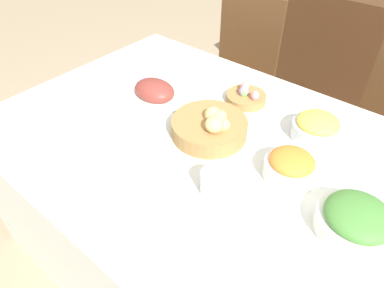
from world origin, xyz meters
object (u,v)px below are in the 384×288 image
(sideboard, at_px, (371,59))
(drinking_cup, at_px, (213,183))
(pineapple_bowl, at_px, (317,127))
(ham_platter, at_px, (155,92))
(butter_dish, at_px, (116,121))
(egg_basket, at_px, (246,96))
(fork, at_px, (85,165))
(knife, at_px, (152,213))
(dinner_plate, at_px, (116,187))
(green_salad_bowl, at_px, (357,220))
(chair_far_left, at_px, (237,71))
(spoon, at_px, (159,219))
(carrot_bowl, at_px, (291,166))
(bread_basket, at_px, (210,127))

(sideboard, bearing_deg, drinking_cup, -88.26)
(pineapple_bowl, bearing_deg, ham_platter, -164.05)
(drinking_cup, distance_m, butter_dish, 0.51)
(egg_basket, height_order, fork, egg_basket)
(drinking_cup, bearing_deg, knife, -114.83)
(pineapple_bowl, distance_m, dinner_plate, 0.75)
(egg_basket, bearing_deg, green_salad_bowl, -31.53)
(egg_basket, relative_size, drinking_cup, 2.01)
(chair_far_left, height_order, knife, chair_far_left)
(sideboard, xyz_separation_m, green_salad_bowl, (0.46, -1.90, 0.39))
(egg_basket, relative_size, pineapple_bowl, 0.93)
(chair_far_left, distance_m, green_salad_bowl, 1.44)
(ham_platter, xyz_separation_m, fork, (0.12, -0.46, -0.03))
(knife, distance_m, spoon, 0.03)
(carrot_bowl, bearing_deg, bread_basket, 178.88)
(bread_basket, bearing_deg, carrot_bowl, -1.12)
(chair_far_left, distance_m, dinner_plate, 1.37)
(spoon, bearing_deg, butter_dish, 151.03)
(egg_basket, bearing_deg, chair_far_left, 125.20)
(egg_basket, height_order, dinner_plate, egg_basket)
(ham_platter, height_order, knife, ham_platter)
(pineapple_bowl, bearing_deg, bread_basket, -141.90)
(green_salad_bowl, distance_m, knife, 0.58)
(egg_basket, height_order, drinking_cup, drinking_cup)
(chair_far_left, relative_size, egg_basket, 5.69)
(pineapple_bowl, bearing_deg, spoon, -105.77)
(bread_basket, relative_size, egg_basket, 1.68)
(bread_basket, relative_size, drinking_cup, 3.38)
(ham_platter, bearing_deg, fork, -75.50)
(sideboard, height_order, dinner_plate, sideboard)
(ham_platter, bearing_deg, knife, -46.20)
(drinking_cup, bearing_deg, dinner_plate, -143.32)
(bread_basket, height_order, dinner_plate, bread_basket)
(pineapple_bowl, height_order, fork, pineapple_bowl)
(butter_dish, bearing_deg, chair_far_left, 96.57)
(chair_far_left, bearing_deg, bread_basket, -67.18)
(bread_basket, xyz_separation_m, dinner_plate, (-0.07, -0.41, -0.03))
(sideboard, relative_size, drinking_cup, 17.53)
(green_salad_bowl, distance_m, pineapple_bowl, 0.42)
(dinner_plate, bearing_deg, sideboard, 85.23)
(egg_basket, bearing_deg, sideboard, 84.63)
(fork, bearing_deg, pineapple_bowl, 53.13)
(bread_basket, bearing_deg, pineapple_bowl, 38.10)
(carrot_bowl, bearing_deg, knife, -120.50)
(chair_far_left, distance_m, ham_platter, 0.88)
(green_salad_bowl, relative_size, butter_dish, 1.87)
(carrot_bowl, bearing_deg, green_salad_bowl, -17.78)
(egg_basket, xyz_separation_m, pineapple_bowl, (0.34, -0.04, 0.02))
(knife, bearing_deg, butter_dish, 154.86)
(dinner_plate, relative_size, fork, 1.51)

